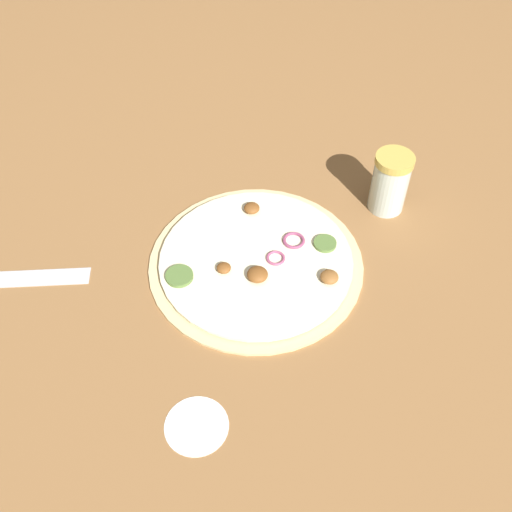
% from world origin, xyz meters
% --- Properties ---
extents(ground_plane, '(3.00, 3.00, 0.00)m').
position_xyz_m(ground_plane, '(0.00, 0.00, 0.00)').
color(ground_plane, olive).
extents(pizza, '(0.32, 0.32, 0.03)m').
position_xyz_m(pizza, '(0.00, -0.00, 0.01)').
color(pizza, beige).
rests_on(pizza, ground_plane).
extents(spice_jar, '(0.06, 0.06, 0.10)m').
position_xyz_m(spice_jar, '(0.18, -0.17, 0.05)').
color(spice_jar, silver).
rests_on(spice_jar, ground_plane).
extents(flour_patch, '(0.08, 0.08, 0.00)m').
position_xyz_m(flour_patch, '(-0.27, 0.00, 0.00)').
color(flour_patch, white).
rests_on(flour_patch, ground_plane).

